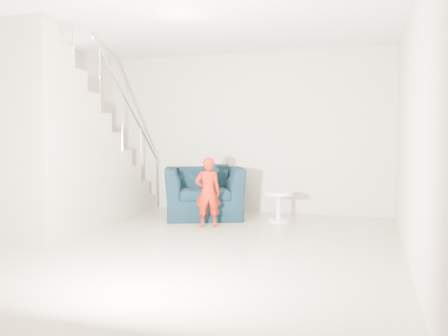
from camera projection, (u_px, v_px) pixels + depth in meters
The scene contains 13 objects.
floor at pixel (182, 246), 5.60m from camera, with size 5.50×5.50×0.00m, color gray.
ceiling at pixel (180, 13), 5.41m from camera, with size 5.50×5.50×0.00m, color silver.
back_wall at pixel (242, 133), 8.13m from camera, with size 5.00×5.00×0.00m, color #BFB29B.
front_wall at pixel (9, 128), 2.88m from camera, with size 5.00×5.00×0.00m, color #BFB29B.
left_wall at pixel (5, 132), 6.24m from camera, with size 5.50×5.50×0.00m, color #BFB29B.
right_wall at pixel (411, 131), 4.77m from camera, with size 5.50×5.50×0.00m, color #BFB29B.
armchair at pixel (204, 192), 7.55m from camera, with size 1.23×1.07×0.80m, color black.
toddler at pixel (208, 192), 6.74m from camera, with size 0.36×0.24×1.00m, color maroon.
side_table at pixel (278, 202), 7.17m from camera, with size 0.45×0.45×0.45m.
staircase at pixel (64, 161), 6.65m from camera, with size 1.02×3.03×3.62m.
cushion at pixel (217, 176), 7.74m from camera, with size 0.41×0.12×0.39m, color black.
throw at pixel (174, 185), 7.74m from camera, with size 0.05×0.48×0.54m, color black.
phone at pixel (213, 167), 6.67m from camera, with size 0.02×0.05×0.10m, color black.
Camera 1 is at (2.11, -5.13, 1.30)m, focal length 38.00 mm.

